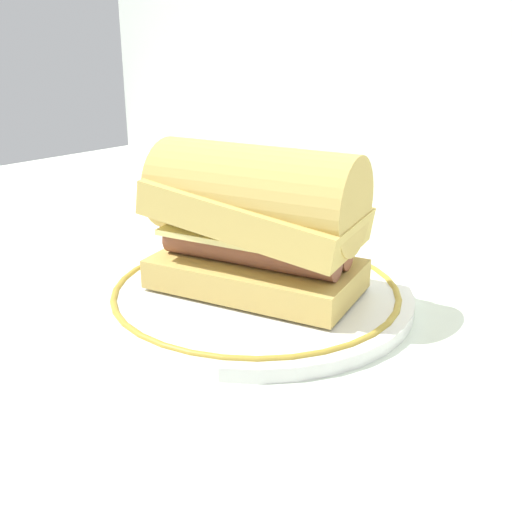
# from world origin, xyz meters

# --- Properties ---
(ground_plane) EXTENTS (1.50, 1.50, 0.00)m
(ground_plane) POSITION_xyz_m (0.00, 0.00, 0.00)
(ground_plane) COLOR silver
(plate) EXTENTS (0.28, 0.28, 0.01)m
(plate) POSITION_xyz_m (-0.03, 0.04, 0.01)
(plate) COLOR white
(plate) RESTS_ON ground_plane
(sausage_sandwich) EXTENTS (0.21, 0.15, 0.13)m
(sausage_sandwich) POSITION_xyz_m (-0.03, 0.04, 0.08)
(sausage_sandwich) COLOR tan
(sausage_sandwich) RESTS_ON plate
(drinking_glass) EXTENTS (0.07, 0.07, 0.10)m
(drinking_glass) POSITION_xyz_m (-0.25, 0.16, 0.04)
(drinking_glass) COLOR silver
(drinking_glass) RESTS_ON ground_plane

